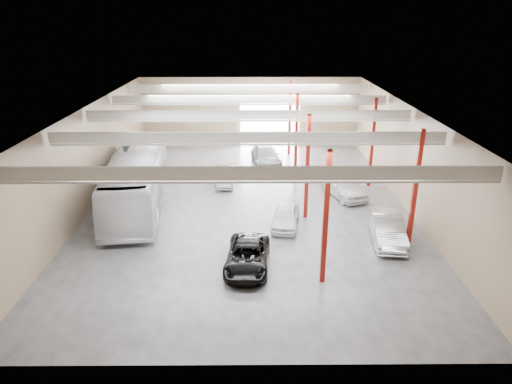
{
  "coord_description": "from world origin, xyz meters",
  "views": [
    {
      "loc": [
        0.27,
        -30.14,
        12.77
      ],
      "look_at": [
        0.46,
        -3.02,
        2.2
      ],
      "focal_mm": 32.0,
      "sensor_mm": 36.0,
      "label": 1
    }
  ],
  "objects_px": {
    "car_row_a": "(286,216)",
    "car_row_b": "(225,176)",
    "car_right_near": "(387,229)",
    "car_row_c": "(266,155)",
    "coach_bus": "(137,179)",
    "black_sedan": "(248,256)",
    "car_right_far": "(343,186)"
  },
  "relations": [
    {
      "from": "black_sedan",
      "to": "car_right_far",
      "type": "distance_m",
      "value": 12.58
    },
    {
      "from": "coach_bus",
      "to": "car_row_c",
      "type": "bearing_deg",
      "value": 38.69
    },
    {
      "from": "car_row_a",
      "to": "car_row_b",
      "type": "xyz_separation_m",
      "value": [
        -4.37,
        7.91,
        -0.0
      ]
    },
    {
      "from": "coach_bus",
      "to": "car_row_b",
      "type": "height_order",
      "value": "coach_bus"
    },
    {
      "from": "car_row_c",
      "to": "black_sedan",
      "type": "bearing_deg",
      "value": -102.22
    },
    {
      "from": "car_row_a",
      "to": "car_row_b",
      "type": "distance_m",
      "value": 9.04
    },
    {
      "from": "black_sedan",
      "to": "car_row_a",
      "type": "bearing_deg",
      "value": 69.26
    },
    {
      "from": "car_row_c",
      "to": "car_row_a",
      "type": "bearing_deg",
      "value": -93.55
    },
    {
      "from": "coach_bus",
      "to": "car_row_b",
      "type": "relative_size",
      "value": 3.38
    },
    {
      "from": "car_row_a",
      "to": "car_row_b",
      "type": "height_order",
      "value": "car_row_a"
    },
    {
      "from": "car_row_a",
      "to": "car_row_c",
      "type": "relative_size",
      "value": 0.71
    },
    {
      "from": "black_sedan",
      "to": "car_right_far",
      "type": "relative_size",
      "value": 1.0
    },
    {
      "from": "black_sedan",
      "to": "car_right_far",
      "type": "bearing_deg",
      "value": 59.89
    },
    {
      "from": "car_right_near",
      "to": "car_row_c",
      "type": "bearing_deg",
      "value": 120.11
    },
    {
      "from": "car_row_b",
      "to": "car_row_c",
      "type": "bearing_deg",
      "value": 55.33
    },
    {
      "from": "coach_bus",
      "to": "car_row_a",
      "type": "relative_size",
      "value": 3.48
    },
    {
      "from": "coach_bus",
      "to": "black_sedan",
      "type": "height_order",
      "value": "coach_bus"
    },
    {
      "from": "black_sedan",
      "to": "car_row_a",
      "type": "xyz_separation_m",
      "value": [
        2.41,
        5.2,
        0.0
      ]
    },
    {
      "from": "car_row_a",
      "to": "car_row_c",
      "type": "height_order",
      "value": "car_row_c"
    },
    {
      "from": "car_row_a",
      "to": "car_right_near",
      "type": "xyz_separation_m",
      "value": [
        5.93,
        -2.18,
        0.13
      ]
    },
    {
      "from": "coach_bus",
      "to": "car_row_c",
      "type": "xyz_separation_m",
      "value": [
        9.35,
        9.48,
        -1.13
      ]
    },
    {
      "from": "car_right_near",
      "to": "coach_bus",
      "type": "bearing_deg",
      "value": 166.23
    },
    {
      "from": "coach_bus",
      "to": "car_right_far",
      "type": "relative_size",
      "value": 2.85
    },
    {
      "from": "car_row_c",
      "to": "car_right_near",
      "type": "distance_m",
      "value": 16.76
    },
    {
      "from": "car_row_a",
      "to": "car_row_c",
      "type": "distance_m",
      "value": 13.15
    },
    {
      "from": "car_row_b",
      "to": "car_row_c",
      "type": "height_order",
      "value": "car_row_c"
    },
    {
      "from": "car_right_near",
      "to": "black_sedan",
      "type": "bearing_deg",
      "value": -154.14
    },
    {
      "from": "black_sedan",
      "to": "car_right_near",
      "type": "relative_size",
      "value": 0.99
    },
    {
      "from": "black_sedan",
      "to": "car_right_near",
      "type": "height_order",
      "value": "car_right_near"
    },
    {
      "from": "coach_bus",
      "to": "car_row_a",
      "type": "bearing_deg",
      "value": -26.14
    },
    {
      "from": "car_row_a",
      "to": "car_row_b",
      "type": "relative_size",
      "value": 0.97
    },
    {
      "from": "coach_bus",
      "to": "car_right_near",
      "type": "distance_m",
      "value": 17.26
    }
  ]
}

